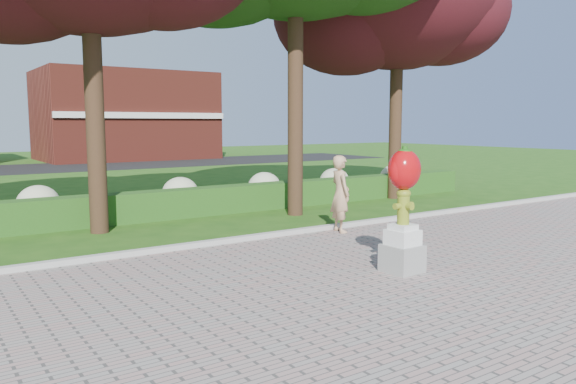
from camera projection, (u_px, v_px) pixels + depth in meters
name	position (u px, v px, depth m)	size (l,w,h in m)	color
ground	(312.00, 274.00, 9.93)	(100.00, 100.00, 0.00)	#224D13
walkway	(514.00, 347.00, 6.65)	(40.00, 14.00, 0.04)	gray
curb	(231.00, 241.00, 12.38)	(40.00, 0.18, 0.15)	#ADADA5
lawn_hedge	(162.00, 205.00, 15.61)	(24.00, 0.70, 0.80)	#1E4614
hydrangea_row	(167.00, 194.00, 16.73)	(20.10, 1.10, 0.99)	#A7B288
street	(26.00, 169.00, 32.87)	(50.00, 8.00, 0.02)	black
building_right	(125.00, 116.00, 41.88)	(12.00, 8.00, 6.40)	maroon
hydrant_sculpture	(403.00, 206.00, 9.81)	(0.65, 0.63, 2.23)	gray
woman	(340.00, 194.00, 13.50)	(0.68, 0.44, 1.86)	tan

